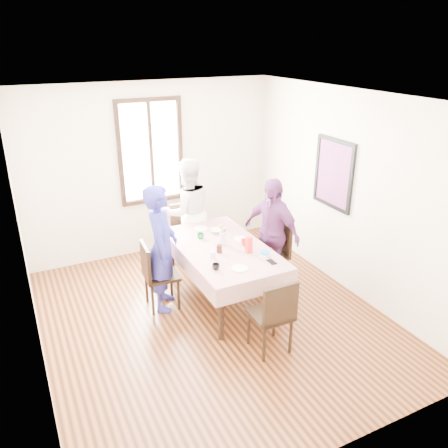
{
  "coord_description": "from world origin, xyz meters",
  "views": [
    {
      "loc": [
        -1.99,
        -4.35,
        3.29
      ],
      "look_at": [
        0.32,
        0.33,
        1.1
      ],
      "focal_mm": 36.05,
      "sensor_mm": 36.0,
      "label": 1
    }
  ],
  "objects_px": {
    "dining_table": "(222,273)",
    "person_right": "(271,233)",
    "chair_left": "(161,275)",
    "person_left": "(161,248)",
    "chair_right": "(271,254)",
    "chair_near": "(270,314)",
    "person_far": "(188,212)",
    "chair_far": "(188,234)"
  },
  "relations": [
    {
      "from": "chair_left",
      "to": "chair_near",
      "type": "distance_m",
      "value": 1.58
    },
    {
      "from": "chair_left",
      "to": "person_right",
      "type": "height_order",
      "value": "person_right"
    },
    {
      "from": "chair_near",
      "to": "person_left",
      "type": "height_order",
      "value": "person_left"
    },
    {
      "from": "person_left",
      "to": "dining_table",
      "type": "bearing_deg",
      "value": -78.51
    },
    {
      "from": "person_right",
      "to": "person_left",
      "type": "bearing_deg",
      "value": -113.65
    },
    {
      "from": "chair_left",
      "to": "chair_far",
      "type": "height_order",
      "value": "same"
    },
    {
      "from": "chair_far",
      "to": "dining_table",
      "type": "bearing_deg",
      "value": 91.46
    },
    {
      "from": "dining_table",
      "to": "chair_left",
      "type": "relative_size",
      "value": 1.93
    },
    {
      "from": "dining_table",
      "to": "chair_near",
      "type": "distance_m",
      "value": 1.21
    },
    {
      "from": "chair_left",
      "to": "person_right",
      "type": "relative_size",
      "value": 0.58
    },
    {
      "from": "dining_table",
      "to": "chair_near",
      "type": "relative_size",
      "value": 1.93
    },
    {
      "from": "chair_left",
      "to": "person_right",
      "type": "xyz_separation_m",
      "value": [
        1.56,
        -0.11,
        0.33
      ]
    },
    {
      "from": "chair_left",
      "to": "dining_table",
      "type": "bearing_deg",
      "value": 82.36
    },
    {
      "from": "chair_left",
      "to": "person_far",
      "type": "distance_m",
      "value": 1.34
    },
    {
      "from": "chair_right",
      "to": "dining_table",
      "type": "bearing_deg",
      "value": 101.21
    },
    {
      "from": "dining_table",
      "to": "person_right",
      "type": "xyz_separation_m",
      "value": [
        0.77,
        0.05,
        0.41
      ]
    },
    {
      "from": "dining_table",
      "to": "chair_left",
      "type": "height_order",
      "value": "chair_left"
    },
    {
      "from": "person_left",
      "to": "person_right",
      "type": "xyz_separation_m",
      "value": [
        1.54,
        -0.11,
        -0.05
      ]
    },
    {
      "from": "chair_right",
      "to": "chair_far",
      "type": "height_order",
      "value": "same"
    },
    {
      "from": "dining_table",
      "to": "person_left",
      "type": "distance_m",
      "value": 0.91
    },
    {
      "from": "chair_left",
      "to": "person_right",
      "type": "distance_m",
      "value": 1.6
    },
    {
      "from": "dining_table",
      "to": "person_right",
      "type": "height_order",
      "value": "person_right"
    },
    {
      "from": "chair_far",
      "to": "person_left",
      "type": "bearing_deg",
      "value": 54.93
    },
    {
      "from": "person_left",
      "to": "person_far",
      "type": "relative_size",
      "value": 1.0
    },
    {
      "from": "person_far",
      "to": "person_right",
      "type": "distance_m",
      "value": 1.37
    },
    {
      "from": "chair_left",
      "to": "person_left",
      "type": "distance_m",
      "value": 0.38
    },
    {
      "from": "dining_table",
      "to": "chair_far",
      "type": "relative_size",
      "value": 1.93
    },
    {
      "from": "chair_right",
      "to": "chair_far",
      "type": "xyz_separation_m",
      "value": [
        -0.79,
        1.15,
        0.0
      ]
    },
    {
      "from": "dining_table",
      "to": "chair_right",
      "type": "xyz_separation_m",
      "value": [
        0.79,
        0.05,
        0.08
      ]
    },
    {
      "from": "person_left",
      "to": "chair_near",
      "type": "bearing_deg",
      "value": -127.1
    },
    {
      "from": "person_right",
      "to": "dining_table",
      "type": "bearing_deg",
      "value": -105.52
    },
    {
      "from": "chair_right",
      "to": "person_left",
      "type": "bearing_deg",
      "value": 93.25
    },
    {
      "from": "chair_right",
      "to": "person_far",
      "type": "height_order",
      "value": "person_far"
    },
    {
      "from": "chair_left",
      "to": "person_left",
      "type": "relative_size",
      "value": 0.55
    },
    {
      "from": "chair_far",
      "to": "chair_right",
      "type": "bearing_deg",
      "value": 126.01
    },
    {
      "from": "chair_near",
      "to": "chair_right",
      "type": "bearing_deg",
      "value": 57.66
    },
    {
      "from": "chair_far",
      "to": "chair_left",
      "type": "bearing_deg",
      "value": 54.19
    },
    {
      "from": "chair_near",
      "to": "person_left",
      "type": "xyz_separation_m",
      "value": [
        -0.77,
        1.37,
        0.37
      ]
    },
    {
      "from": "chair_left",
      "to": "chair_near",
      "type": "height_order",
      "value": "same"
    },
    {
      "from": "chair_left",
      "to": "chair_right",
      "type": "relative_size",
      "value": 1.0
    },
    {
      "from": "chair_right",
      "to": "chair_far",
      "type": "relative_size",
      "value": 1.0
    },
    {
      "from": "chair_right",
      "to": "person_left",
      "type": "height_order",
      "value": "person_left"
    }
  ]
}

